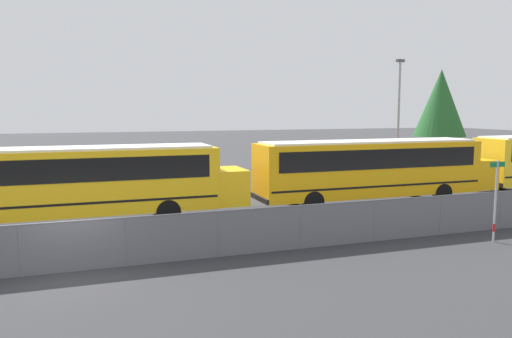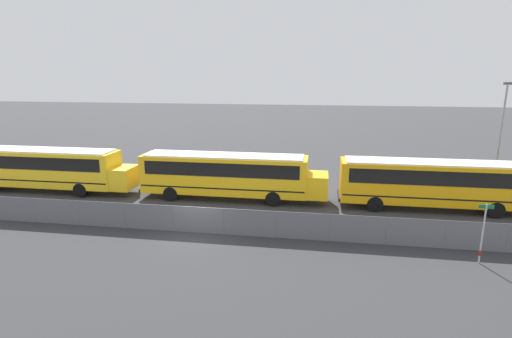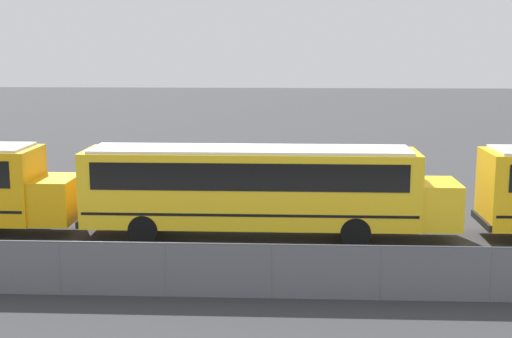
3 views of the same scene
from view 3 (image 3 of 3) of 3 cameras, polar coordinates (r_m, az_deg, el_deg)
The scene contains 1 object.
school_bus_2 at distance 26.53m, azimuth 0.20°, elevation -1.23°, with size 13.96×2.61×3.41m.
Camera 3 is at (-13.38, -19.47, 7.18)m, focal length 50.00 mm.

